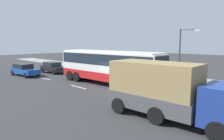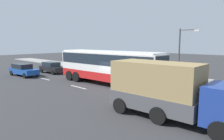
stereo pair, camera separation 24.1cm
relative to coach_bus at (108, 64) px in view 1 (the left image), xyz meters
The scene contains 9 objects.
ground_plane 2.71m from the coach_bus, 29.66° to the right, with size 120.00×120.00×0.00m, color #333335.
sidewalk_curb 8.09m from the coach_bus, 79.40° to the left, with size 80.00×4.00×0.15m, color gray.
lane_centreline 3.70m from the coach_bus, 78.56° to the right, with size 27.51×0.16×0.01m.
coach_bus is the anchor object (origin of this frame).
cargo_truck 10.15m from the coach_bus, 26.15° to the right, with size 7.51×2.77×3.22m.
car_blue_saloon 12.46m from the coach_bus, 162.61° to the right, with size 4.87×2.12×1.56m.
car_black_sedan 11.46m from the coach_bus, behind, with size 4.19×2.03×1.55m.
pedestrian_near_curb 10.10m from the coach_bus, 49.34° to the left, with size 0.32×0.32×1.72m.
street_lamp 7.92m from the coach_bus, 49.49° to the left, with size 2.11×0.24×5.63m.
Camera 1 is at (13.39, -13.99, 4.40)m, focal length 32.94 mm.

